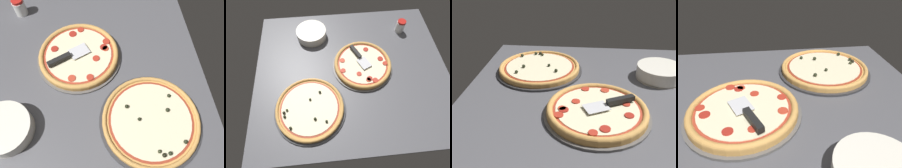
{
  "view_description": "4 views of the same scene",
  "coord_description": "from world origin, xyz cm",
  "views": [
    {
      "loc": [
        54.75,
        6.43,
        85.95
      ],
      "look_at": [
        10.31,
        11.37,
        3.0
      ],
      "focal_mm": 35.0,
      "sensor_mm": 36.0,
      "label": 1
    },
    {
      "loc": [
        15.26,
        62.23,
        96.99
      ],
      "look_at": [
        10.31,
        11.37,
        3.0
      ],
      "focal_mm": 28.0,
      "sensor_mm": 36.0,
      "label": 2
    },
    {
      "loc": [
        -87.63,
        2.48,
        56.74
      ],
      "look_at": [
        10.31,
        11.37,
        3.0
      ],
      "focal_mm": 42.0,
      "sensor_mm": 36.0,
      "label": 3
    },
    {
      "loc": [
        0.95,
        -62.44,
        48.04
      ],
      "look_at": [
        10.31,
        11.37,
        3.0
      ],
      "focal_mm": 35.0,
      "sensor_mm": 36.0,
      "label": 4
    }
  ],
  "objects": [
    {
      "name": "plate_stack",
      "position": [
        25.44,
        -32.1,
        3.15
      ],
      "size": [
        21.27,
        21.27,
        6.3
      ],
      "color": "silver",
      "rests_on": "ground_plane"
    },
    {
      "name": "pizza_pan_front",
      "position": [
        -7.29,
        -2.34,
        0.5
      ],
      "size": [
        39.62,
        39.62,
        1.0
      ],
      "primitive_type": "cylinder",
      "color": "#565451",
      "rests_on": "ground_plane"
    },
    {
      "name": "ground_plane",
      "position": [
        0.0,
        0.0,
        -1.8
      ],
      "size": [
        126.06,
        108.34,
        3.6
      ],
      "primitive_type": "cube",
      "color": "#4C4C51"
    },
    {
      "name": "serving_spatula",
      "position": [
        -4.64,
        -9.05,
        4.8
      ],
      "size": [
        12.54,
        19.84,
        2.0
      ],
      "color": "silver",
      "rests_on": "pizza_front"
    },
    {
      "name": "pizza_front",
      "position": [
        -7.3,
        -2.32,
        2.47
      ],
      "size": [
        37.24,
        37.24,
        2.99
      ],
      "color": "#C68E47",
      "rests_on": "pizza_pan_front"
    },
    {
      "name": "pizza_pan_back",
      "position": [
        27.91,
        25.08,
        0.5
      ],
      "size": [
        41.72,
        41.72,
        1.0
      ],
      "primitive_type": "cylinder",
      "color": "#2D2D30",
      "rests_on": "ground_plane"
    },
    {
      "name": "pizza_back",
      "position": [
        27.93,
        25.1,
        2.29
      ],
      "size": [
        39.22,
        39.22,
        3.65
      ],
      "color": "#C68E47",
      "rests_on": "pizza_pan_back"
    },
    {
      "name": "parmesan_shaker",
      "position": [
        -40.09,
        -31.92,
        4.42
      ],
      "size": [
        6.35,
        6.35,
        9.02
      ],
      "color": "white",
      "rests_on": "ground_plane"
    }
  ]
}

